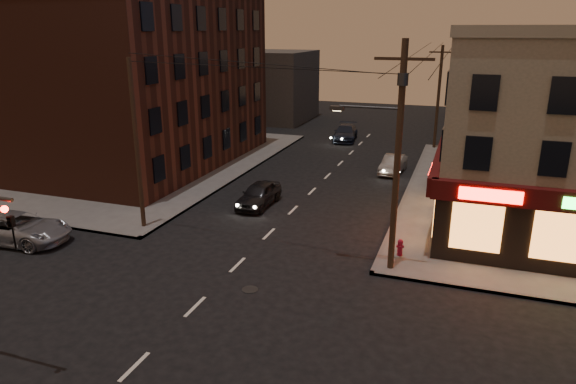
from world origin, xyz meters
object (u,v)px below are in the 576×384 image
at_px(suv_cross, 18,228).
at_px(sedan_far, 345,133).
at_px(sedan_near, 259,194).
at_px(sedan_mid, 393,164).
at_px(fire_hydrant, 400,247).

height_order(suv_cross, sedan_far, suv_cross).
height_order(suv_cross, sedan_near, suv_cross).
distance_m(sedan_near, sedan_mid, 12.38).
bearing_deg(sedan_mid, fire_hydrant, -75.86).
height_order(sedan_mid, sedan_far, sedan_far).
xyz_separation_m(suv_cross, sedan_near, (9.49, 9.37, -0.03)).
bearing_deg(sedan_mid, sedan_near, -118.30).
height_order(suv_cross, sedan_mid, suv_cross).
bearing_deg(sedan_near, suv_cross, -134.19).
bearing_deg(fire_hydrant, sedan_near, 152.38).
bearing_deg(sedan_far, fire_hydrant, -77.90).
bearing_deg(suv_cross, sedan_mid, -44.80).
height_order(sedan_near, sedan_far, sedan_far).
bearing_deg(fire_hydrant, sedan_far, 108.77).
relative_size(sedan_far, fire_hydrant, 6.18).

